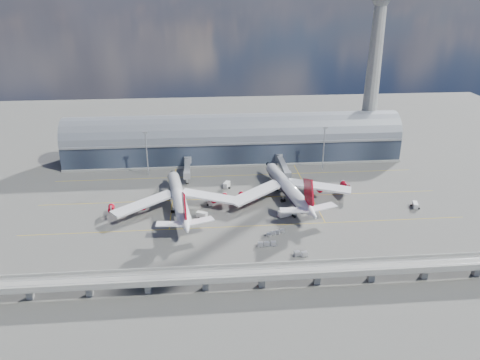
{
  "coord_description": "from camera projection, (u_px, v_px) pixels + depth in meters",
  "views": [
    {
      "loc": [
        -19.88,
        -193.09,
        99.54
      ],
      "look_at": [
        -2.04,
        10.0,
        14.0
      ],
      "focal_mm": 35.0,
      "sensor_mm": 36.0,
      "label": 1
    }
  ],
  "objects": [
    {
      "name": "service_truck_0",
      "position": [
        210.0,
        201.0,
        228.92
      ],
      "size": [
        3.08,
        6.34,
        2.52
      ],
      "rotation": [
        0.0,
        0.0,
        0.19
      ],
      "color": "beige",
      "rests_on": "ground"
    },
    {
      "name": "service_truck_4",
      "position": [
        227.0,
        185.0,
        247.34
      ],
      "size": [
        4.18,
        5.62,
        2.96
      ],
      "rotation": [
        0.0,
        0.0,
        -0.41
      ],
      "color": "beige",
      "rests_on": "ground"
    },
    {
      "name": "cargo_train_0",
      "position": [
        276.0,
        233.0,
        201.12
      ],
      "size": [
        8.66,
        4.81,
        1.47
      ],
      "rotation": [
        0.0,
        0.0,
        1.16
      ],
      "color": "gray",
      "rests_on": "ground"
    },
    {
      "name": "jet_bridge_right",
      "position": [
        283.0,
        165.0,
        264.58
      ],
      "size": [
        4.4,
        32.0,
        7.25
      ],
      "color": "gray",
      "rests_on": "ground"
    },
    {
      "name": "floodlight_mast_right",
      "position": [
        324.0,
        147.0,
        266.77
      ],
      "size": [
        3.0,
        0.7,
        25.7
      ],
      "color": "gray",
      "rests_on": "ground"
    },
    {
      "name": "cargo_train_1",
      "position": [
        267.0,
        244.0,
        192.07
      ],
      "size": [
        8.05,
        1.99,
        1.79
      ],
      "rotation": [
        0.0,
        0.0,
        1.53
      ],
      "color": "gray",
      "rests_on": "ground"
    },
    {
      "name": "service_truck_1",
      "position": [
        202.0,
        215.0,
        215.08
      ],
      "size": [
        5.49,
        4.33,
        2.9
      ],
      "rotation": [
        0.0,
        0.0,
        1.1
      ],
      "color": "beige",
      "rests_on": "ground"
    },
    {
      "name": "guideway",
      "position": [
        262.0,
        273.0,
        164.92
      ],
      "size": [
        220.0,
        8.5,
        7.2
      ],
      "color": "gray",
      "rests_on": "ground"
    },
    {
      "name": "jet_bridge_left",
      "position": [
        187.0,
        166.0,
        262.02
      ],
      "size": [
        4.4,
        28.0,
        7.25
      ],
      "color": "gray",
      "rests_on": "ground"
    },
    {
      "name": "floodlight_mast_left",
      "position": [
        147.0,
        152.0,
        258.7
      ],
      "size": [
        3.0,
        0.7,
        25.7
      ],
      "color": "gray",
      "rests_on": "ground"
    },
    {
      "name": "ground",
      "position": [
        246.0,
        216.0,
        217.49
      ],
      "size": [
        500.0,
        500.0,
        0.0
      ],
      "primitive_type": "plane",
      "color": "#474744",
      "rests_on": "ground"
    },
    {
      "name": "cargo_train_2",
      "position": [
        301.0,
        254.0,
        184.92
      ],
      "size": [
        5.94,
        2.88,
        1.94
      ],
      "rotation": [
        0.0,
        0.0,
        1.76
      ],
      "color": "gray",
      "rests_on": "ground"
    },
    {
      "name": "terminal",
      "position": [
        234.0,
        141.0,
        284.74
      ],
      "size": [
        200.0,
        30.0,
        28.0
      ],
      "color": "#1E2532",
      "rests_on": "ground"
    },
    {
      "name": "airliner_right",
      "position": [
        288.0,
        189.0,
        232.31
      ],
      "size": [
        66.75,
        69.83,
        22.2
      ],
      "rotation": [
        0.0,
        0.0,
        0.16
      ],
      "color": "white",
      "rests_on": "ground"
    },
    {
      "name": "service_truck_3",
      "position": [
        415.0,
        205.0,
        225.0
      ],
      "size": [
        3.48,
        5.73,
        2.59
      ],
      "rotation": [
        0.0,
        0.0,
        -0.28
      ],
      "color": "beige",
      "rests_on": "ground"
    },
    {
      "name": "control_tower",
      "position": [
        374.0,
        71.0,
        280.61
      ],
      "size": [
        19.0,
        19.0,
        103.0
      ],
      "color": "gray",
      "rests_on": "ground"
    },
    {
      "name": "airliner_left",
      "position": [
        179.0,
        199.0,
        220.41
      ],
      "size": [
        65.61,
        69.02,
        21.04
      ],
      "rotation": [
        0.0,
        0.0,
        0.14
      ],
      "color": "white",
      "rests_on": "ground"
    },
    {
      "name": "service_truck_2",
      "position": [
        287.0,
        213.0,
        216.68
      ],
      "size": [
        9.43,
        5.97,
        3.31
      ],
      "rotation": [
        0.0,
        0.0,
        1.97
      ],
      "color": "beige",
      "rests_on": "ground"
    },
    {
      "name": "service_truck_5",
      "position": [
        279.0,
        187.0,
        245.05
      ],
      "size": [
        5.26,
        6.61,
        3.03
      ],
      "rotation": [
        0.0,
        0.0,
        0.54
      ],
      "color": "beige",
      "rests_on": "ground"
    },
    {
      "name": "taxi_lines",
      "position": [
        242.0,
        196.0,
        237.79
      ],
      "size": [
        200.0,
        80.12,
        0.01
      ],
      "color": "gold",
      "rests_on": "ground"
    }
  ]
}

